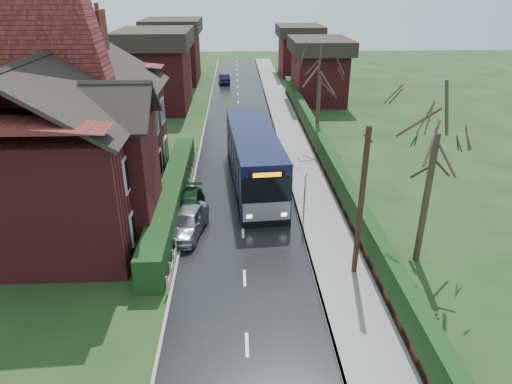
{
  "coord_description": "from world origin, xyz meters",
  "views": [
    {
      "loc": [
        -0.22,
        -18.35,
        11.62
      ],
      "look_at": [
        0.72,
        3.02,
        1.8
      ],
      "focal_mm": 32.0,
      "sensor_mm": 36.0,
      "label": 1
    }
  ],
  "objects_px": {
    "brick_house": "(73,136)",
    "bus": "(254,159)",
    "car_green": "(189,206)",
    "telegraph_pole": "(361,204)",
    "bus_stop_sign": "(305,191)",
    "car_silver": "(187,222)"
  },
  "relations": [
    {
      "from": "car_green",
      "to": "bus_stop_sign",
      "type": "relative_size",
      "value": 1.35
    },
    {
      "from": "brick_house",
      "to": "bus_stop_sign",
      "type": "xyz_separation_m",
      "value": [
        11.93,
        -2.09,
        -2.41
      ]
    },
    {
      "from": "brick_house",
      "to": "car_green",
      "type": "xyz_separation_m",
      "value": [
        5.83,
        -0.78,
        -3.79
      ]
    },
    {
      "from": "bus_stop_sign",
      "to": "telegraph_pole",
      "type": "relative_size",
      "value": 0.44
    },
    {
      "from": "brick_house",
      "to": "bus_stop_sign",
      "type": "distance_m",
      "value": 12.35
    },
    {
      "from": "bus_stop_sign",
      "to": "car_silver",
      "type": "bearing_deg",
      "value": -155.13
    },
    {
      "from": "car_green",
      "to": "car_silver",
      "type": "bearing_deg",
      "value": -88.1
    },
    {
      "from": "brick_house",
      "to": "bus",
      "type": "xyz_separation_m",
      "value": [
        9.54,
        3.3,
        -2.66
      ]
    },
    {
      "from": "bus",
      "to": "car_silver",
      "type": "xyz_separation_m",
      "value": [
        -3.6,
        -6.04,
        -1.05
      ]
    },
    {
      "from": "telegraph_pole",
      "to": "brick_house",
      "type": "bearing_deg",
      "value": 150.52
    },
    {
      "from": "car_green",
      "to": "telegraph_pole",
      "type": "xyz_separation_m",
      "value": [
        7.7,
        -5.84,
        2.81
      ]
    },
    {
      "from": "car_silver",
      "to": "car_green",
      "type": "relative_size",
      "value": 0.97
    },
    {
      "from": "bus",
      "to": "car_silver",
      "type": "distance_m",
      "value": 7.11
    },
    {
      "from": "bus_stop_sign",
      "to": "brick_house",
      "type": "bearing_deg",
      "value": -171.25
    },
    {
      "from": "brick_house",
      "to": "car_green",
      "type": "bearing_deg",
      "value": -7.57
    },
    {
      "from": "telegraph_pole",
      "to": "car_green",
      "type": "bearing_deg",
      "value": 139.39
    },
    {
      "from": "bus_stop_sign",
      "to": "telegraph_pole",
      "type": "xyz_separation_m",
      "value": [
        1.6,
        -4.53,
        1.43
      ]
    },
    {
      "from": "brick_house",
      "to": "bus_stop_sign",
      "type": "relative_size",
      "value": 4.89
    },
    {
      "from": "car_green",
      "to": "brick_house",
      "type": "bearing_deg",
      "value": 171.42
    },
    {
      "from": "bus",
      "to": "car_green",
      "type": "xyz_separation_m",
      "value": [
        -3.7,
        -4.07,
        -1.13
      ]
    },
    {
      "from": "brick_house",
      "to": "bus_stop_sign",
      "type": "height_order",
      "value": "brick_house"
    },
    {
      "from": "bus",
      "to": "car_green",
      "type": "relative_size",
      "value": 2.87
    }
  ]
}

